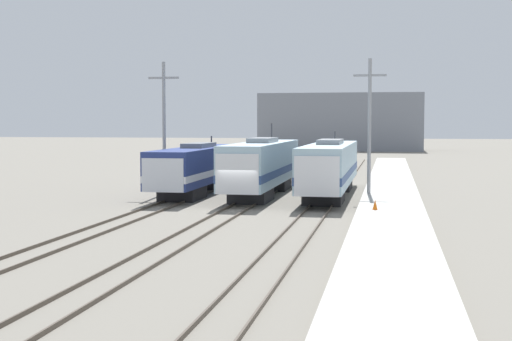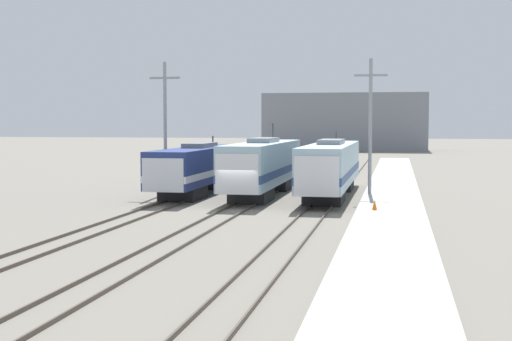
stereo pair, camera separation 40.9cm
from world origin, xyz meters
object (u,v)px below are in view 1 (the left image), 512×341
Objects in this scene: locomotive_far_left at (197,168)px; catenary_tower_right at (369,124)px; locomotive_center at (262,166)px; locomotive_far_right at (330,167)px; catenary_tower_left at (164,124)px; traffic_cone at (375,205)px.

catenary_tower_right is (12.99, -0.51, 3.32)m from locomotive_far_left.
locomotive_center is at bearing 178.23° from catenary_tower_right.
locomotive_far_left is 10.11m from locomotive_far_right.
catenary_tower_left is (-7.49, -0.25, 3.12)m from locomotive_center.
catenary_tower_left reaches higher than locomotive_center.
catenary_tower_right is at bearing -2.26° from locomotive_far_left.
locomotive_center is at bearing -3.04° from locomotive_far_left.
catenary_tower_right is at bearing 0.00° from catenary_tower_left.
locomotive_far_right is at bearing -0.15° from locomotive_far_left.
catenary_tower_left is (-12.54, -0.49, 3.17)m from locomotive_far_right.
catenary_tower_left is 19.42m from traffic_cone.
locomotive_far_right is at bearing 2.23° from catenary_tower_left.
locomotive_center is 1.83× the size of catenary_tower_right.
catenary_tower_right is (15.43, 0.00, 0.00)m from catenary_tower_left.
catenary_tower_right reaches higher than locomotive_center.
locomotive_far_right is (5.05, 0.24, -0.05)m from locomotive_center.
locomotive_center is at bearing 130.61° from traffic_cone.
catenary_tower_right is 10.88m from traffic_cone.
catenary_tower_left reaches higher than locomotive_far_right.
locomotive_far_left is 1.78× the size of catenary_tower_left.
catenary_tower_right reaches higher than traffic_cone.
locomotive_far_left is 13.42m from catenary_tower_right.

